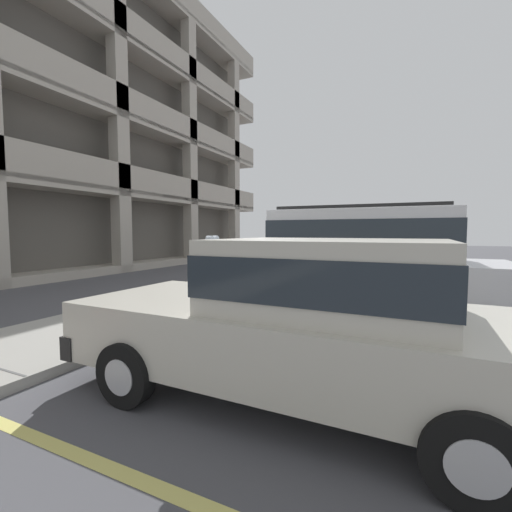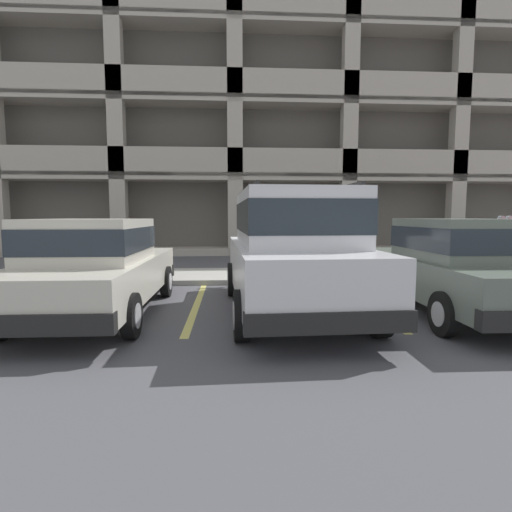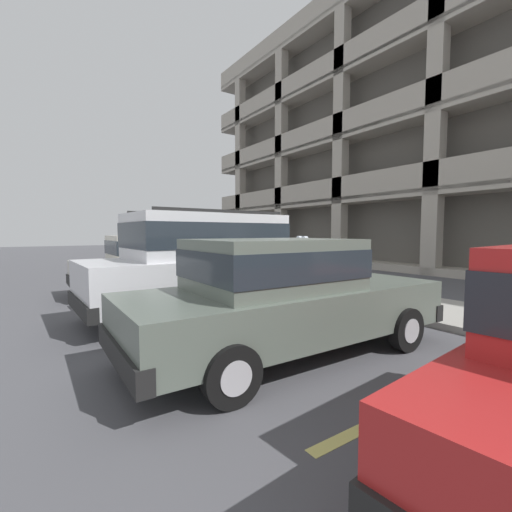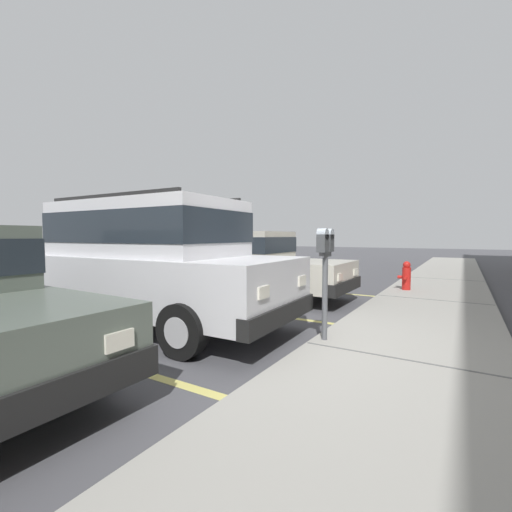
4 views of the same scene
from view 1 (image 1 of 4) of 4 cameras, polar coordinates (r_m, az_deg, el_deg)
name	(u,v)px [view 1 (image 1 of 4)]	position (r m, az deg, el deg)	size (l,w,h in m)	color
ground_plane	(234,312)	(7.15, -3.71, -9.36)	(80.00, 80.00, 0.10)	#4C4C51
sidewalk	(183,302)	(7.83, -12.12, -7.44)	(40.00, 2.20, 0.12)	#9E9B93
parking_stall_lines	(320,302)	(7.99, 10.57, -7.61)	(12.10, 4.80, 0.01)	#DBD16B
silver_suv	(359,261)	(6.27, 16.79, -0.88)	(2.13, 4.84, 2.03)	silver
red_sedan	(308,316)	(3.30, 8.68, -9.81)	(1.86, 4.49, 1.54)	beige
dark_hatchback	(385,264)	(8.89, 20.63, -1.29)	(1.89, 4.50, 1.54)	#5B665B
blue_coupe	(377,255)	(12.12, 19.48, 0.10)	(2.16, 4.63, 1.54)	red
parking_meter_near	(213,253)	(6.94, -7.25, 0.43)	(0.35, 0.12, 1.41)	#595B60
parking_meter_far	(302,243)	(12.42, 7.71, 2.21)	(0.35, 0.12, 1.47)	#47474C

